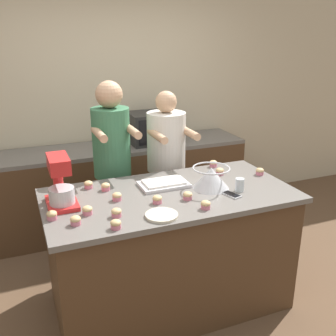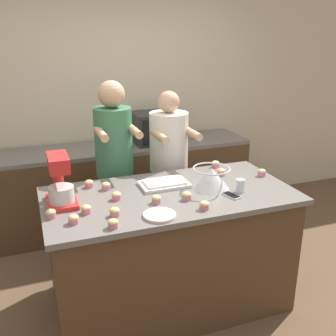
{
  "view_description": "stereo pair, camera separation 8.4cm",
  "coord_description": "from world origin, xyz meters",
  "views": [
    {
      "loc": [
        -1.01,
        -2.45,
        2.09
      ],
      "look_at": [
        0.0,
        0.05,
        1.14
      ],
      "focal_mm": 42.0,
      "sensor_mm": 36.0,
      "label": 1
    },
    {
      "loc": [
        -0.93,
        -2.48,
        2.09
      ],
      "look_at": [
        0.0,
        0.05,
        1.14
      ],
      "focal_mm": 42.0,
      "sensor_mm": 36.0,
      "label": 2
    }
  ],
  "objects": [
    {
      "name": "back_counter",
      "position": [
        0.0,
        1.49,
        0.46
      ],
      "size": [
        2.8,
        0.6,
        0.92
      ],
      "color": "#4C331E",
      "rests_on": "ground_plane"
    },
    {
      "name": "cupcake_4",
      "position": [
        -0.43,
        0.23,
        0.99
      ],
      "size": [
        0.07,
        0.07,
        0.06
      ],
      "color": "#D17084",
      "rests_on": "island_counter"
    },
    {
      "name": "cupcake_5",
      "position": [
        -0.73,
        -0.24,
        0.99
      ],
      "size": [
        0.07,
        0.07,
        0.06
      ],
      "color": "#D17084",
      "rests_on": "island_counter"
    },
    {
      "name": "island_counter",
      "position": [
        0.0,
        0.0,
        0.48
      ],
      "size": [
        1.83,
        0.92,
        0.96
      ],
      "color": "#4C331E",
      "rests_on": "ground_plane"
    },
    {
      "name": "drinking_glass",
      "position": [
        0.49,
        -0.16,
        1.01
      ],
      "size": [
        0.07,
        0.07,
        0.1
      ],
      "color": "silver",
      "rests_on": "island_counter"
    },
    {
      "name": "ground_plane",
      "position": [
        0.0,
        0.0,
        0.0
      ],
      "size": [
        16.0,
        16.0,
        0.0
      ],
      "primitive_type": "plane",
      "color": "brown"
    },
    {
      "name": "cupcake_0",
      "position": [
        0.53,
        0.21,
        0.99
      ],
      "size": [
        0.07,
        0.07,
        0.06
      ],
      "color": "#D17084",
      "rests_on": "island_counter"
    },
    {
      "name": "cupcake_13",
      "position": [
        -0.63,
        -0.12,
        0.99
      ],
      "size": [
        0.07,
        0.07,
        0.06
      ],
      "color": "#D17084",
      "rests_on": "island_counter"
    },
    {
      "name": "back_wall",
      "position": [
        0.0,
        1.84,
        1.35
      ],
      "size": [
        10.0,
        0.06,
        2.7
      ],
      "color": "beige",
      "rests_on": "ground_plane"
    },
    {
      "name": "cupcake_8",
      "position": [
        0.57,
        0.41,
        0.99
      ],
      "size": [
        0.07,
        0.07,
        0.06
      ],
      "color": "#D17084",
      "rests_on": "island_counter"
    },
    {
      "name": "cupcake_9",
      "position": [
        -0.15,
        -0.13,
        0.99
      ],
      "size": [
        0.07,
        0.07,
        0.06
      ],
      "color": "#D17084",
      "rests_on": "island_counter"
    },
    {
      "name": "cupcake_1",
      "position": [
        -0.4,
        0.02,
        0.99
      ],
      "size": [
        0.07,
        0.07,
        0.06
      ],
      "color": "#D17084",
      "rests_on": "island_counter"
    },
    {
      "name": "person_left",
      "position": [
        -0.25,
        0.73,
        0.91
      ],
      "size": [
        0.34,
        0.5,
        1.7
      ],
      "color": "brown",
      "rests_on": "ground_plane"
    },
    {
      "name": "microwave_oven",
      "position": [
        0.4,
        1.48,
        1.08
      ],
      "size": [
        0.5,
        0.39,
        0.33
      ],
      "color": "black",
      "rests_on": "back_counter"
    },
    {
      "name": "mixing_bowl",
      "position": [
        0.32,
        -0.02,
        1.05
      ],
      "size": [
        0.28,
        0.28,
        0.16
      ],
      "color": "#BCBCC1",
      "rests_on": "island_counter"
    },
    {
      "name": "cupcake_6",
      "position": [
        -0.47,
        -0.23,
        0.99
      ],
      "size": [
        0.07,
        0.07,
        0.06
      ],
      "color": "#D17084",
      "rests_on": "island_counter"
    },
    {
      "name": "person_right",
      "position": [
        0.26,
        0.73,
        0.83
      ],
      "size": [
        0.36,
        0.51,
        1.59
      ],
      "color": "#33384C",
      "rests_on": "ground_plane"
    },
    {
      "name": "cupcake_10",
      "position": [
        0.12,
        -0.33,
        0.99
      ],
      "size": [
        0.07,
        0.07,
        0.06
      ],
      "color": "#D17084",
      "rests_on": "island_counter"
    },
    {
      "name": "cupcake_7",
      "position": [
        -0.51,
        -0.38,
        0.99
      ],
      "size": [
        0.07,
        0.07,
        0.06
      ],
      "color": "#D17084",
      "rests_on": "island_counter"
    },
    {
      "name": "small_plate",
      "position": [
        -0.2,
        -0.33,
        0.97
      ],
      "size": [
        0.21,
        0.21,
        0.02
      ],
      "color": "beige",
      "rests_on": "island_counter"
    },
    {
      "name": "cupcake_3",
      "position": [
        0.07,
        -0.15,
        0.99
      ],
      "size": [
        0.07,
        0.07,
        0.06
      ],
      "color": "#D17084",
      "rests_on": "island_counter"
    },
    {
      "name": "cupcake_12",
      "position": [
        -0.85,
        -0.11,
        0.99
      ],
      "size": [
        0.07,
        0.07,
        0.06
      ],
      "color": "#D17084",
      "rests_on": "island_counter"
    },
    {
      "name": "cell_phone",
      "position": [
        0.39,
        -0.2,
        0.96
      ],
      "size": [
        0.11,
        0.16,
        0.01
      ],
      "color": "silver",
      "rests_on": "island_counter"
    },
    {
      "name": "cupcake_2",
      "position": [
        0.83,
        0.08,
        0.99
      ],
      "size": [
        0.07,
        0.07,
        0.06
      ],
      "color": "#D17084",
      "rests_on": "island_counter"
    },
    {
      "name": "baking_tray",
      "position": [
        0.01,
        0.15,
        0.98
      ],
      "size": [
        0.37,
        0.23,
        0.04
      ],
      "color": "silver",
      "rests_on": "island_counter"
    },
    {
      "name": "stand_mixer",
      "position": [
        -0.76,
        0.08,
        1.11
      ],
      "size": [
        0.2,
        0.3,
        0.35
      ],
      "color": "red",
      "rests_on": "island_counter"
    },
    {
      "name": "cupcake_11",
      "position": [
        -0.54,
        0.32,
        0.99
      ],
      "size": [
        0.07,
        0.07,
        0.06
      ],
      "color": "#D17084",
      "rests_on": "island_counter"
    }
  ]
}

